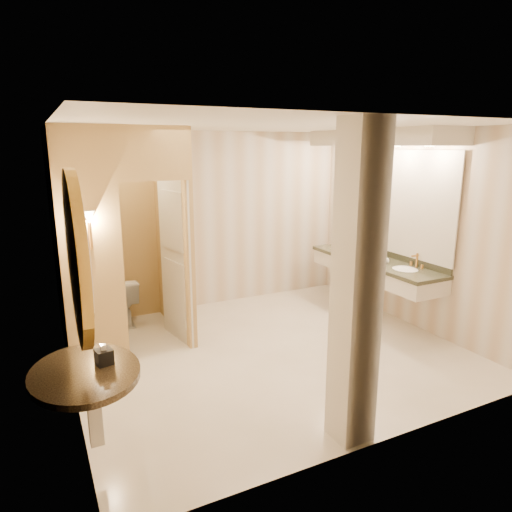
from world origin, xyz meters
The scene contains 16 objects.
floor centered at (0.00, 0.00, 0.00)m, with size 4.50×4.50×0.00m, color silver.
ceiling centered at (0.00, 0.00, 2.70)m, with size 4.50×4.50×0.00m, color white.
wall_back centered at (0.00, 2.00, 1.35)m, with size 4.50×0.02×2.70m, color beige.
wall_front centered at (0.00, -2.00, 1.35)m, with size 4.50×0.02×2.70m, color beige.
wall_left centered at (-2.25, 0.00, 1.35)m, with size 0.02×4.00×2.70m, color beige.
wall_right centered at (2.25, 0.00, 1.35)m, with size 0.02×4.00×2.70m, color beige.
toilet_closet centered at (-1.11, 0.97, 1.39)m, with size 1.50×1.55×2.70m.
wall_sconce centered at (-1.93, 0.43, 1.73)m, with size 0.14×0.14×0.42m.
vanity centered at (1.98, 0.40, 1.63)m, with size 0.75×2.45×2.09m.
console_shelf centered at (-2.21, -1.31, 1.34)m, with size 0.98×0.98×1.94m.
pillar centered at (-0.16, -1.80, 1.35)m, with size 0.31×0.31×2.70m, color beige.
tissue_box centered at (-2.08, -1.27, 0.93)m, with size 0.12×0.12×0.12m, color black.
toilet centered at (-1.43, 1.75, 0.34)m, with size 0.38×0.66×0.68m, color white.
soap_bottle_a centered at (1.84, 0.73, 0.94)m, with size 0.05×0.06×0.12m, color beige.
soap_bottle_b centered at (1.91, 0.12, 0.94)m, with size 0.09×0.09×0.12m, color silver.
soap_bottle_c centered at (1.83, 0.83, 0.98)m, with size 0.08×0.08×0.22m, color #C6B28C.
Camera 1 is at (-2.46, -4.60, 2.47)m, focal length 32.00 mm.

